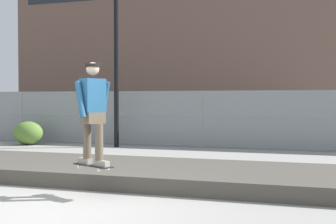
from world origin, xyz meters
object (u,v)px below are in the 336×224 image
shrub_left (28,133)px  parked_car_near (162,117)px  street_lamp (116,7)px  skateboard (93,166)px  skater (93,107)px

shrub_left → parked_car_near: bearing=50.3°
street_lamp → parked_car_near: bearing=86.3°
skateboard → shrub_left: shrub_left is taller
skateboard → skater: (0.00, 0.00, 0.94)m
skater → street_lamp: size_ratio=0.22×
skateboard → shrub_left: size_ratio=0.78×
skater → shrub_left: bearing=131.2°
parked_car_near → skateboard: bearing=-76.6°
skateboard → skater: size_ratio=0.49×
skateboard → street_lamp: (-2.89, 7.23, 4.08)m
parked_car_near → skater: bearing=-76.6°
street_lamp → shrub_left: size_ratio=7.16×
skateboard → parked_car_near: bearing=103.4°
skateboard → shrub_left: bearing=131.2°
skateboard → street_lamp: bearing=111.8°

